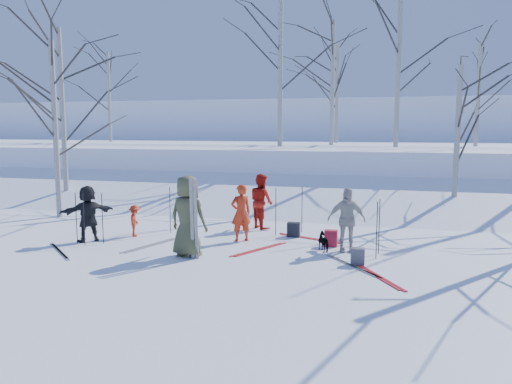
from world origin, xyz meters
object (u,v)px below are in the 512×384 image
(skier_red_seated, at_px, (135,221))
(backpack_dark, at_px, (294,230))
(skier_cream_east, at_px, (346,220))
(backpack_grey, at_px, (358,256))
(dog, at_px, (325,242))
(skier_red_north, at_px, (241,213))
(skier_grey_west, at_px, (88,214))
(skier_olive_center, at_px, (188,216))
(skier_redor_behind, at_px, (261,201))
(backpack_red, at_px, (331,238))

(skier_red_seated, relative_size, backpack_dark, 2.21)
(skier_cream_east, height_order, backpack_grey, skier_cream_east)
(skier_red_seated, bearing_deg, dog, -113.84)
(skier_red_north, bearing_deg, dog, 131.62)
(skier_grey_west, distance_m, backpack_grey, 7.13)
(skier_red_seated, distance_m, dog, 5.35)
(dog, bearing_deg, backpack_grey, 94.78)
(skier_red_seated, xyz_separation_m, backpack_dark, (4.30, 1.10, -0.24))
(skier_olive_center, relative_size, skier_red_north, 1.26)
(dog, distance_m, backpack_grey, 1.37)
(skier_grey_west, xyz_separation_m, backpack_dark, (5.18, 2.01, -0.56))
(skier_cream_east, bearing_deg, dog, 176.15)
(skier_olive_center, relative_size, skier_red_seated, 2.17)
(skier_olive_center, relative_size, backpack_dark, 4.80)
(skier_olive_center, bearing_deg, skier_cream_east, -148.04)
(skier_redor_behind, distance_m, skier_grey_west, 4.95)
(skier_red_seated, xyz_separation_m, backpack_grey, (6.21, -1.35, -0.25))
(skier_cream_east, distance_m, backpack_red, 0.84)
(skier_red_north, distance_m, dog, 2.43)
(skier_redor_behind, bearing_deg, skier_grey_west, 80.35)
(dog, bearing_deg, skier_red_north, -47.25)
(skier_red_seated, distance_m, backpack_red, 5.44)
(skier_red_north, relative_size, skier_redor_behind, 0.93)
(skier_olive_center, distance_m, dog, 3.41)
(dog, bearing_deg, skier_red_seated, -37.83)
(skier_olive_center, bearing_deg, backpack_grey, -165.89)
(skier_red_seated, bearing_deg, backpack_grey, -122.95)
(skier_redor_behind, relative_size, backpack_red, 3.93)
(backpack_grey, bearing_deg, backpack_dark, 127.91)
(skier_red_seated, distance_m, backpack_grey, 6.36)
(skier_grey_west, xyz_separation_m, dog, (6.22, 0.60, -0.52))
(dog, bearing_deg, backpack_red, -134.16)
(skier_olive_center, bearing_deg, skier_redor_behind, -92.85)
(skier_red_seated, relative_size, skier_grey_west, 0.58)
(skier_redor_behind, bearing_deg, backpack_dark, -173.56)
(dog, distance_m, backpack_dark, 1.75)
(skier_redor_behind, relative_size, dog, 2.97)
(skier_olive_center, relative_size, dog, 3.46)
(skier_cream_east, xyz_separation_m, backpack_dark, (-1.55, 1.30, -0.59))
(skier_redor_behind, xyz_separation_m, backpack_dark, (1.17, -0.91, -0.62))
(backpack_red, bearing_deg, backpack_dark, 142.71)
(skier_redor_behind, distance_m, skier_cream_east, 3.51)
(skier_red_north, relative_size, skier_grey_west, 1.01)
(skier_grey_west, distance_m, backpack_dark, 5.58)
(skier_grey_west, bearing_deg, skier_red_north, 150.50)
(dog, bearing_deg, skier_cream_east, 156.38)
(skier_redor_behind, height_order, skier_grey_west, skier_redor_behind)
(skier_cream_east, xyz_separation_m, backpack_grey, (0.36, -1.15, -0.60))
(skier_olive_center, distance_m, backpack_dark, 3.48)
(skier_redor_behind, bearing_deg, skier_olive_center, 121.29)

